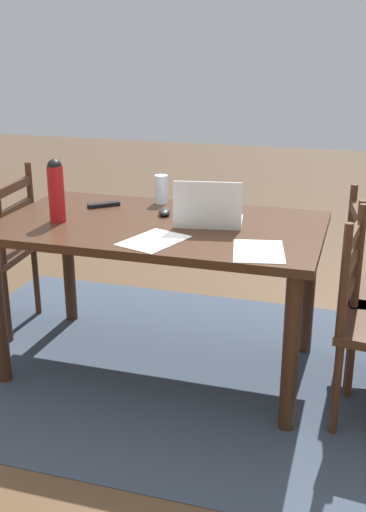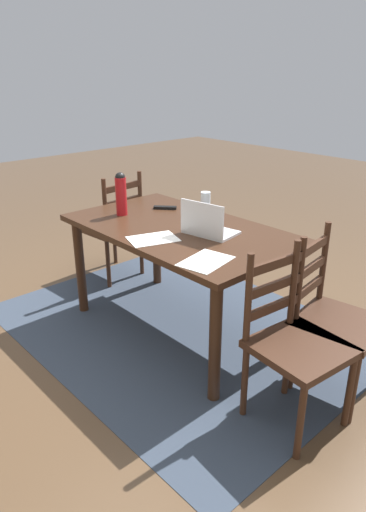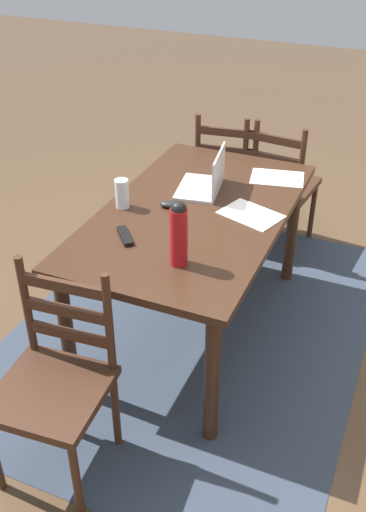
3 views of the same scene
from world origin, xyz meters
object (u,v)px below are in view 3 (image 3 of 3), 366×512
at_px(chair_left_near, 229,177).
at_px(tv_remote, 125,236).
at_px(dining_table, 195,227).
at_px(water_bottle, 179,232).
at_px(drinking_glass, 122,194).
at_px(chair_right_near, 55,383).
at_px(computer_mouse, 170,204).
at_px(laptop, 207,181).
at_px(chair_left_far, 278,186).

relative_size(chair_left_near, tv_remote, 5.59).
bearing_deg(tv_remote, dining_table, 20.84).
xyz_separation_m(water_bottle, drinking_glass, (-0.37, -0.48, -0.08)).
bearing_deg(chair_right_near, computer_mouse, 177.26).
bearing_deg(water_bottle, laptop, -168.72).
xyz_separation_m(chair_right_near, computer_mouse, (-1.05, 0.05, 0.33)).
bearing_deg(chair_left_near, laptop, 10.28).
distance_m(chair_left_near, water_bottle, 1.65).
bearing_deg(drinking_glass, chair_left_far, 155.67).
xyz_separation_m(chair_left_far, computer_mouse, (1.09, -0.31, 0.33)).
height_order(chair_left_far, chair_left_near, same).
bearing_deg(chair_right_near, dining_table, 170.25).
height_order(dining_table, laptop, laptop).
relative_size(chair_right_near, computer_mouse, 9.50).
bearing_deg(dining_table, chair_left_near, -170.72).
distance_m(computer_mouse, tv_remote, 0.37).
xyz_separation_m(dining_table, laptop, (-0.24, -0.02, 0.16)).
xyz_separation_m(chair_left_near, computer_mouse, (1.09, 0.04, 0.33)).
distance_m(chair_left_near, drinking_glass, 1.26).
bearing_deg(drinking_glass, chair_left_near, 171.18).
bearing_deg(drinking_glass, water_bottle, 52.27).
bearing_deg(computer_mouse, chair_left_near, 167.78).
relative_size(chair_left_near, chair_right_near, 1.00).
height_order(chair_left_far, drinking_glass, chair_left_far).
relative_size(dining_table, laptop, 4.45).
xyz_separation_m(dining_table, tv_remote, (0.38, -0.20, 0.11)).
relative_size(chair_left_far, chair_left_near, 1.00).
bearing_deg(computer_mouse, water_bottle, 14.35).
distance_m(chair_right_near, drinking_glass, 1.05).
relative_size(dining_table, tv_remote, 9.22).
bearing_deg(dining_table, chair_left_far, 170.65).
height_order(laptop, tv_remote, laptop).
relative_size(chair_left_near, water_bottle, 3.09).
distance_m(chair_right_near, computer_mouse, 1.11).
bearing_deg(dining_table, water_bottle, 13.95).
distance_m(chair_left_near, chair_right_near, 2.15).
height_order(dining_table, tv_remote, tv_remote).
bearing_deg(water_bottle, computer_mouse, -151.26).
xyz_separation_m(chair_left_far, tv_remote, (1.46, -0.38, 0.32)).
bearing_deg(dining_table, chair_right_near, -9.75).
height_order(chair_left_near, laptop, laptop).
height_order(dining_table, chair_right_near, chair_right_near).
relative_size(chair_right_near, tv_remote, 5.59).
xyz_separation_m(dining_table, drinking_glass, (0.11, -0.36, 0.18)).
distance_m(laptop, water_bottle, 0.74).
distance_m(chair_left_far, laptop, 0.94).
xyz_separation_m(chair_right_near, laptop, (-1.31, 0.16, 0.37)).
xyz_separation_m(chair_right_near, drinking_glass, (-0.96, -0.17, 0.39)).
height_order(dining_table, chair_left_far, chair_left_far).
bearing_deg(computer_mouse, chair_right_near, -17.13).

